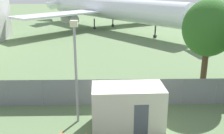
{
  "coord_description": "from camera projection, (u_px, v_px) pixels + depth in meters",
  "views": [
    {
      "loc": [
        2.13,
        -7.18,
        8.47
      ],
      "look_at": [
        2.59,
        13.47,
        2.0
      ],
      "focal_mm": 42.0,
      "sensor_mm": 36.0,
      "label": 1
    }
  ],
  "objects": [
    {
      "name": "perimeter_fence",
      "position": [
        77.0,
        93.0,
        19.02
      ],
      "size": [
        56.07,
        0.07,
        2.01
      ],
      "color": "gray",
      "rests_on": "ground"
    },
    {
      "name": "light_mast",
      "position": [
        76.0,
        61.0,
        15.87
      ],
      "size": [
        0.44,
        0.44,
        6.52
      ],
      "color": "#99999E",
      "rests_on": "ground"
    },
    {
      "name": "portable_cabin",
      "position": [
        128.0,
        106.0,
        16.15
      ],
      "size": [
        4.45,
        2.45,
        2.64
      ],
      "rotation": [
        0.0,
        0.0,
        0.03
      ],
      "color": "beige",
      "rests_on": "ground"
    },
    {
      "name": "tree_behind_benches",
      "position": [
        209.0,
        28.0,
        20.71
      ],
      "size": [
        4.13,
        4.13,
        7.5
      ],
      "color": "#4C3823",
      "rests_on": "ground"
    },
    {
      "name": "airplane",
      "position": [
        108.0,
        9.0,
        51.93
      ],
      "size": [
        32.44,
        38.27,
        12.18
      ],
      "rotation": [
        0.0,
        0.0,
        -0.89
      ],
      "color": "white",
      "rests_on": "ground"
    }
  ]
}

